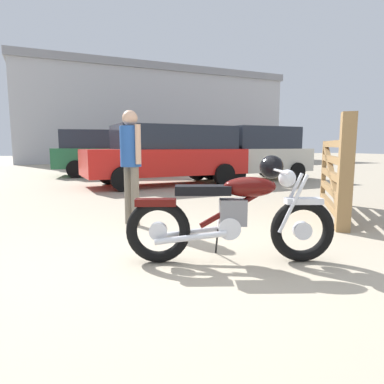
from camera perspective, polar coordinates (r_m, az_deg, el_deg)
name	(u,v)px	position (r m, az deg, el deg)	size (l,w,h in m)	color
ground_plane	(198,265)	(3.38, 0.95, -12.22)	(80.00, 80.00, 0.00)	tan
vintage_motorcycle	(236,213)	(3.38, 7.46, -3.61)	(2.00, 0.84, 1.07)	black
timber_gate	(335,174)	(5.86, 23.09, 2.77)	(1.56, 2.16, 1.60)	olive
bystander	(131,156)	(4.95, -10.36, 6.10)	(0.30, 0.43, 1.66)	#706656
blue_hatchback_right	(169,153)	(10.03, -3.97, 6.61)	(4.86, 2.33, 1.74)	black
dark_sedan_left	(115,151)	(13.55, -12.89, 6.76)	(4.91, 2.51, 1.74)	black
white_estate_far	(255,153)	(11.65, 10.66, 6.55)	(4.05, 2.12, 1.78)	black
silver_sedan_mid	(180,150)	(17.17, -2.10, 7.14)	(4.79, 2.18, 1.74)	black
industrial_building	(144,119)	(29.91, -8.20, 12.15)	(20.65, 13.29, 6.84)	#B2B2B7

